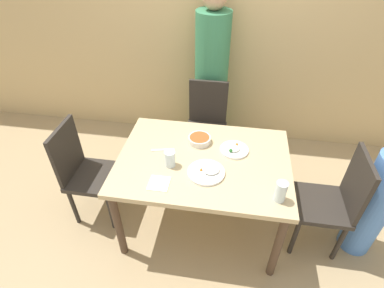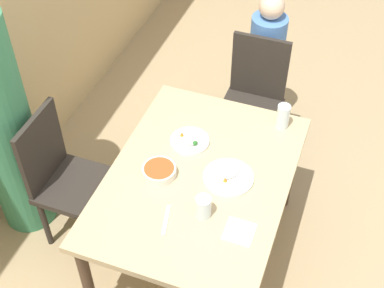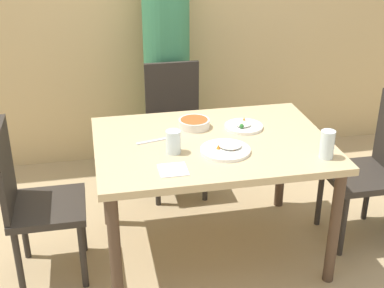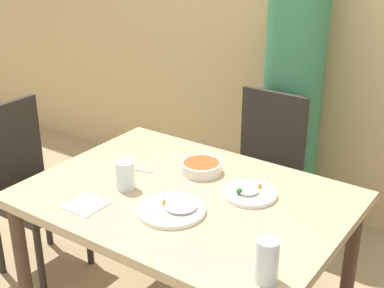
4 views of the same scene
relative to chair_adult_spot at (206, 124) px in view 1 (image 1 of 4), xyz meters
The scene contains 15 objects.
ground_plane 0.94m from the chair_adult_spot, 85.09° to the right, with size 10.00×10.00×0.00m, color tan.
wall_back 1.05m from the chair_adult_spot, 83.33° to the left, with size 10.00×0.06×2.70m.
dining_table 0.82m from the chair_adult_spot, 85.09° to the right, with size 1.28×0.93×0.72m.
chair_adult_spot is the anchor object (origin of this frame).
chair_child_spot 1.35m from the chair_adult_spot, 38.76° to the right, with size 0.40×0.40×0.90m.
chair_empty_left 1.23m from the chair_adult_spot, 137.70° to the right, with size 0.40×0.40×0.90m.
person_adult 0.45m from the chair_adult_spot, 90.00° to the left, with size 0.33×0.33×1.70m.
person_child 1.58m from the chair_adult_spot, 32.17° to the right, with size 0.24×0.24×1.11m.
bowl_curry 0.66m from the chair_adult_spot, 89.01° to the right, with size 0.18×0.18×0.05m.
plate_rice_adult 0.99m from the chair_adult_spot, 83.24° to the right, with size 0.26×0.26×0.04m.
plate_rice_child 0.77m from the chair_adult_spot, 66.80° to the right, with size 0.22×0.22×0.05m.
glass_water_tall 0.97m from the chair_adult_spot, 100.12° to the right, with size 0.08×0.08×0.12m.
glass_water_short 1.31m from the chair_adult_spot, 62.00° to the right, with size 0.07×0.07×0.15m.
napkin_folded 1.15m from the chair_adult_spot, 100.18° to the right, with size 0.14×0.14×0.01m.
fork_steel 0.83m from the chair_adult_spot, 108.79° to the right, with size 0.18×0.06×0.01m.
Camera 1 is at (0.18, -1.67, 2.20)m, focal length 28.00 mm.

